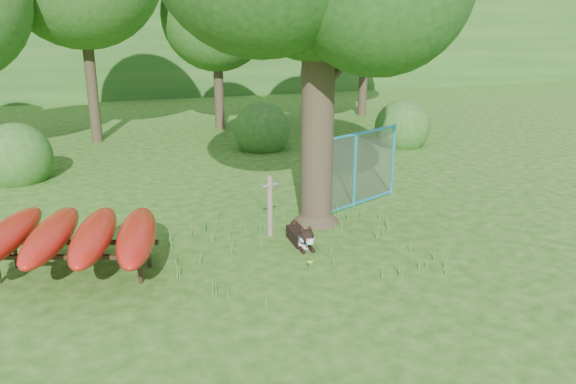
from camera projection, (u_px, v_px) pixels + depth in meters
name	position (u px, v px, depth m)	size (l,w,h in m)	color
ground	(300.00, 271.00, 9.30)	(80.00, 80.00, 0.00)	#235110
wooden_post	(270.00, 204.00, 10.66)	(0.32, 0.17, 1.19)	#6C5F51
kayak_rack	(73.00, 236.00, 8.96)	(3.07, 3.31, 0.89)	black
husky_dog	(301.00, 237.00, 10.29)	(0.29, 1.13, 0.50)	black
fence_section	(355.00, 170.00, 12.27)	(2.63, 1.26, 2.78)	#2AADC6
wildflower_clump	(310.00, 263.00, 9.21)	(0.10, 0.10, 0.21)	#43822A
bg_tree_c	(216.00, 16.00, 20.31)	(4.00, 4.00, 6.12)	#352B1C
shrub_left	(20.00, 180.00, 14.53)	(1.80, 1.80, 1.80)	#265A1D
shrub_right	(401.00, 145.00, 18.55)	(1.80, 1.80, 1.80)	#265A1D
shrub_mid	(262.00, 149.00, 18.06)	(1.80, 1.80, 1.80)	#265A1D
wooded_hillside	(140.00, 37.00, 33.72)	(80.00, 12.00, 6.00)	#265A1D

